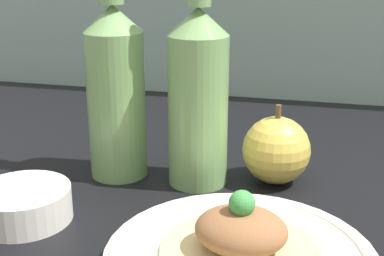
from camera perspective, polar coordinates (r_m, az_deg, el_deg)
ground_plane at (r=62.03cm, az=0.17°, el=-11.21°), size 180.00×110.00×4.00cm
plated_food at (r=50.33cm, az=5.24°, el=-11.24°), size 15.09×15.09×6.36cm
cider_bottle_left at (r=69.12cm, az=-8.14°, el=4.42°), size 7.50×7.50×30.24cm
cider_bottle_right at (r=65.91cm, az=0.65°, el=3.91°), size 7.50×7.50×30.24cm
apple at (r=69.12cm, az=8.97°, el=-2.34°), size 8.71×8.71×10.38cm
dipping_bowl at (r=62.82cm, az=-17.56°, el=-7.77°), size 10.68×10.68×3.73cm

